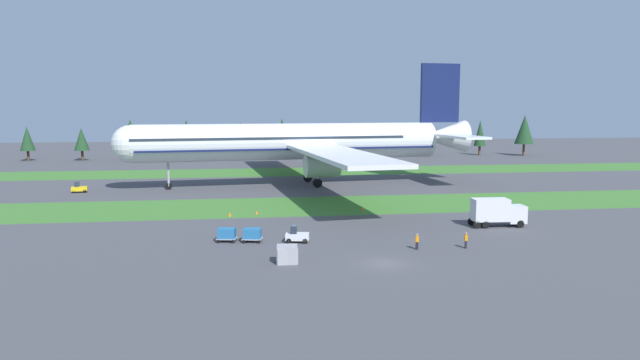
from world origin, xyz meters
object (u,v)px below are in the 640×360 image
at_px(cargo_dolly_lead, 252,234).
at_px(uld_container_1, 287,254).
at_px(ground_crew_loader, 417,241).
at_px(taxiway_marker_2, 257,212).
at_px(pushback_tractor, 79,188).
at_px(catering_truck, 497,211).
at_px(ground_crew_marshaller, 466,240).
at_px(baggage_tug, 297,235).
at_px(cargo_dolly_second, 227,234).
at_px(uld_container_0, 287,255).
at_px(taxiway_marker_0, 230,214).
at_px(airliner, 301,141).
at_px(taxiway_marker_1, 363,208).

bearing_deg(cargo_dolly_lead, uld_container_1, 29.63).
distance_m(ground_crew_loader, taxiway_marker_2, 28.01).
relative_size(pushback_tractor, uld_container_1, 1.36).
xyz_separation_m(catering_truck, ground_crew_marshaller, (-8.26, -10.26, -1.01)).
height_order(pushback_tractor, taxiway_marker_2, pushback_tractor).
xyz_separation_m(cargo_dolly_lead, ground_crew_marshaller, (22.75, -6.03, 0.03)).
bearing_deg(cargo_dolly_lead, catering_truck, 108.30).
xyz_separation_m(pushback_tractor, taxiway_marker_2, (30.54, -24.70, -0.55)).
bearing_deg(catering_truck, ground_crew_loader, -50.54).
bearing_deg(baggage_tug, taxiway_marker_2, -156.86).
bearing_deg(cargo_dolly_second, taxiway_marker_2, 177.37).
xyz_separation_m(uld_container_0, taxiway_marker_0, (-5.97, 24.90, -0.47)).
height_order(cargo_dolly_second, uld_container_1, uld_container_1).
bearing_deg(ground_crew_loader, uld_container_0, 154.13).
distance_m(uld_container_0, taxiway_marker_2, 26.17).
bearing_deg(catering_truck, airliner, -150.49).
distance_m(ground_crew_marshaller, taxiway_marker_0, 33.54).
bearing_deg(pushback_tractor, ground_crew_loader, 38.62).
xyz_separation_m(catering_truck, taxiway_marker_0, (-33.81, 11.45, -1.64)).
relative_size(ground_crew_marshaller, taxiway_marker_1, 3.22).
xyz_separation_m(catering_truck, taxiway_marker_1, (-14.48, 13.68, -1.68)).
bearing_deg(airliner, taxiway_marker_0, 150.41).
xyz_separation_m(ground_crew_loader, uld_container_0, (-14.19, -3.38, -0.17)).
relative_size(airliner, uld_container_1, 42.45).
bearing_deg(cargo_dolly_second, taxiway_marker_1, 142.41).
bearing_deg(taxiway_marker_0, cargo_dolly_second, -90.20).
height_order(baggage_tug, uld_container_1, baggage_tug).
bearing_deg(taxiway_marker_2, ground_crew_marshaller, -46.41).
bearing_deg(ground_crew_marshaller, cargo_dolly_lead, -63.33).
xyz_separation_m(cargo_dolly_lead, taxiway_marker_1, (16.54, 17.92, -0.65)).
height_order(cargo_dolly_lead, taxiway_marker_1, cargo_dolly_lead).
bearing_deg(taxiway_marker_1, taxiway_marker_2, -176.10).
bearing_deg(cargo_dolly_lead, taxiway_marker_2, -172.75).
xyz_separation_m(baggage_tug, uld_container_1, (-1.75, -8.30, 0.06)).
height_order(baggage_tug, ground_crew_loader, baggage_tug).
height_order(uld_container_0, taxiway_marker_1, uld_container_0).
height_order(cargo_dolly_second, uld_container_0, uld_container_0).
bearing_deg(cargo_dolly_lead, taxiway_marker_1, 147.82).
xyz_separation_m(cargo_dolly_second, taxiway_marker_2, (3.81, 16.32, -0.65)).
xyz_separation_m(baggage_tug, ground_crew_marshaller, (17.81, -5.12, 0.13)).
bearing_deg(taxiway_marker_1, cargo_dolly_lead, -132.71).
distance_m(baggage_tug, catering_truck, 26.60).
height_order(uld_container_0, uld_container_1, uld_container_1).
bearing_deg(taxiway_marker_1, ground_crew_marshaller, -75.45).
height_order(taxiway_marker_0, taxiway_marker_1, taxiway_marker_0).
xyz_separation_m(baggage_tug, uld_container_0, (-1.76, -8.30, -0.03)).
bearing_deg(ground_crew_loader, taxiway_marker_0, 93.88).
xyz_separation_m(uld_container_0, taxiway_marker_1, (13.36, 27.13, -0.51)).
distance_m(airliner, taxiway_marker_0, 33.87).
height_order(baggage_tug, taxiway_marker_0, baggage_tug).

